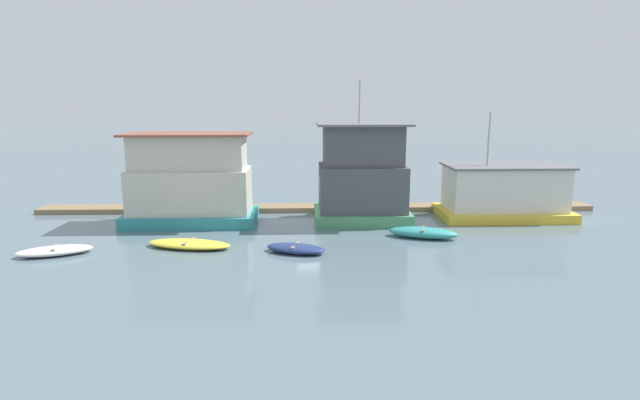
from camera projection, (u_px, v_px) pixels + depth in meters
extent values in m
plane|color=slate|center=(319.00, 221.00, 28.19)|extent=(200.00, 200.00, 0.00)
cube|color=#846B4C|center=(318.00, 208.00, 30.84)|extent=(33.80, 1.53, 0.30)
cube|color=teal|center=(192.00, 217.00, 27.64)|extent=(7.08, 3.54, 0.63)
cube|color=beige|center=(191.00, 191.00, 27.34)|extent=(6.41, 2.87, 2.39)
cube|color=beige|center=(189.00, 152.00, 26.92)|extent=(5.99, 2.45, 1.83)
cube|color=brown|center=(188.00, 134.00, 26.72)|extent=(6.71, 3.17, 0.12)
cube|color=#4C9360|center=(361.00, 215.00, 28.17)|extent=(5.25, 3.88, 0.65)
cube|color=#4C4C51|center=(362.00, 187.00, 27.86)|extent=(4.72, 3.35, 2.52)
cube|color=#4C4C51|center=(362.00, 145.00, 27.39)|extent=(4.26, 2.89, 2.18)
cube|color=slate|center=(363.00, 124.00, 27.16)|extent=(5.02, 3.65, 0.12)
cylinder|color=#B2B2B7|center=(360.00, 101.00, 26.92)|extent=(0.12, 0.12, 2.33)
cube|color=gold|center=(502.00, 213.00, 28.94)|extent=(7.32, 3.76, 0.51)
cube|color=silver|center=(504.00, 188.00, 28.65)|extent=(6.49, 2.94, 2.44)
cube|color=slate|center=(506.00, 166.00, 28.39)|extent=(6.79, 3.24, 0.12)
cylinder|color=#B2B2B7|center=(489.00, 139.00, 28.05)|extent=(0.12, 0.12, 2.98)
ellipsoid|color=white|center=(55.00, 251.00, 21.97)|extent=(3.34, 2.09, 0.38)
cube|color=#997F60|center=(54.00, 248.00, 21.95)|extent=(0.46, 1.00, 0.08)
ellipsoid|color=yellow|center=(189.00, 244.00, 23.04)|extent=(4.19, 2.20, 0.35)
cube|color=#997F60|center=(189.00, 241.00, 23.02)|extent=(0.40, 1.17, 0.08)
ellipsoid|color=navy|center=(296.00, 248.00, 22.29)|extent=(2.94, 1.97, 0.39)
cube|color=#997F60|center=(296.00, 245.00, 22.26)|extent=(0.46, 0.98, 0.08)
ellipsoid|color=teal|center=(423.00, 233.00, 24.66)|extent=(3.55, 2.06, 0.53)
cube|color=#997F60|center=(423.00, 229.00, 24.62)|extent=(0.43, 0.93, 0.08)
cylinder|color=#846B4C|center=(156.00, 197.00, 29.36)|extent=(0.29, 0.29, 2.19)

